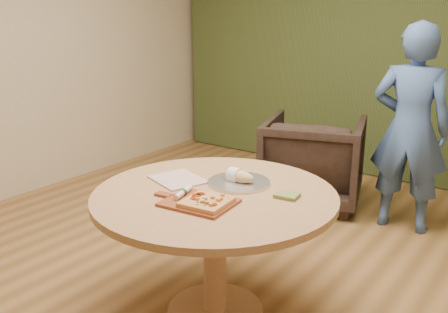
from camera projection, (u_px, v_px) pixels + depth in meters
room_shell at (203, 67)px, 2.72m from camera, size 5.04×6.04×2.84m
curtain at (383, 41)px, 4.97m from camera, size 4.80×0.14×2.78m
pedestal_table at (215, 216)px, 2.75m from camera, size 1.33×1.33×0.75m
pizza_paddle at (197, 202)px, 2.55m from camera, size 0.46×0.31×0.01m
flatbread_pizza at (206, 202)px, 2.50m from camera, size 0.24×0.24×0.04m
cutlery_roll at (183, 192)px, 2.62m from camera, size 0.07×0.20×0.03m
newspaper at (178, 180)px, 2.89m from camera, size 0.37×0.34×0.01m
serving_tray at (239, 182)px, 2.84m from camera, size 0.36×0.36×0.02m
bread_roll at (238, 176)px, 2.84m from camera, size 0.19×0.09×0.09m
green_packet at (287, 195)px, 2.63m from camera, size 0.13×0.12×0.02m
armchair at (314, 156)px, 4.49m from camera, size 1.04×1.01×0.87m
person_standing at (410, 129)px, 3.84m from camera, size 0.64×0.46×1.63m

